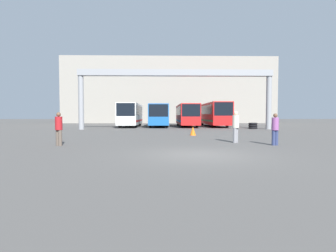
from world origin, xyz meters
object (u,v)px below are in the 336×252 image
at_px(traffic_cone, 193,131).
at_px(tire_stack, 253,126).
at_px(bus_slot_0, 131,114).
at_px(pedestrian_near_left, 59,128).
at_px(pedestrian_near_center, 275,128).
at_px(bus_slot_1, 159,114).
at_px(bus_slot_3, 214,113).
at_px(bus_slot_2, 187,114).
at_px(pedestrian_mid_right, 236,126).

distance_m(traffic_cone, tire_stack, 12.85).
xyz_separation_m(bus_slot_0, pedestrian_near_left, (-1.05, -23.25, -0.90)).
height_order(pedestrian_near_left, pedestrian_near_center, pedestrian_near_left).
bearing_deg(bus_slot_1, bus_slot_3, 4.68).
distance_m(bus_slot_1, bus_slot_3, 7.99).
distance_m(bus_slot_2, pedestrian_near_left, 25.21).
bearing_deg(bus_slot_2, traffic_cone, -93.66).
bearing_deg(pedestrian_near_center, bus_slot_3, -97.88).
distance_m(pedestrian_near_center, tire_stack, 17.53).
bearing_deg(bus_slot_3, pedestrian_near_center, -93.42).
bearing_deg(traffic_cone, pedestrian_near_center, -63.05).
xyz_separation_m(pedestrian_mid_right, traffic_cone, (-1.85, 5.68, -0.63)).
distance_m(bus_slot_0, bus_slot_3, 11.98).
xyz_separation_m(bus_slot_1, traffic_cone, (2.93, -16.43, -1.40)).
height_order(bus_slot_1, pedestrian_near_left, bus_slot_1).
relative_size(bus_slot_3, traffic_cone, 17.28).
bearing_deg(pedestrian_mid_right, traffic_cone, 64.47).
height_order(bus_slot_3, traffic_cone, bus_slot_3).
bearing_deg(pedestrian_near_center, bus_slot_0, -70.21).
bearing_deg(pedestrian_near_center, pedestrian_mid_right, -43.10).
height_order(bus_slot_3, pedestrian_near_left, bus_slot_3).
bearing_deg(pedestrian_mid_right, bus_slot_0, 68.19).
bearing_deg(bus_slot_0, bus_slot_1, 2.84).
bearing_deg(pedestrian_near_center, bus_slot_1, -78.96).
xyz_separation_m(bus_slot_0, tire_stack, (15.22, -6.43, -1.48)).
relative_size(bus_slot_2, pedestrian_mid_right, 6.11).
height_order(pedestrian_near_center, tire_stack, pedestrian_near_center).
height_order(bus_slot_2, bus_slot_3, bus_slot_3).
xyz_separation_m(pedestrian_near_left, tire_stack, (16.27, 16.82, -0.58)).
bearing_deg(traffic_cone, pedestrian_near_left, -138.63).
bearing_deg(pedestrian_near_center, traffic_cone, -67.52).
bearing_deg(bus_slot_2, bus_slot_3, 8.19).
relative_size(bus_slot_2, tire_stack, 10.93).
bearing_deg(pedestrian_near_left, bus_slot_0, -69.45).
bearing_deg(traffic_cone, pedestrian_mid_right, -71.92).
bearing_deg(bus_slot_2, pedestrian_near_center, -83.85).
xyz_separation_m(bus_slot_0, bus_slot_3, (11.95, 0.85, 0.07)).
bearing_deg(bus_slot_0, pedestrian_near_center, -65.74).
relative_size(bus_slot_1, bus_slot_3, 0.90).
bearing_deg(bus_slot_0, bus_slot_2, 1.99).
bearing_deg(pedestrian_mid_right, bus_slot_2, 48.45).
distance_m(bus_slot_3, pedestrian_mid_right, 23.01).
height_order(bus_slot_0, traffic_cone, bus_slot_0).
bearing_deg(bus_slot_3, traffic_cone, -106.42).
xyz_separation_m(bus_slot_0, pedestrian_mid_right, (8.76, -21.92, -0.85)).
bearing_deg(pedestrian_near_center, tire_stack, -110.07).
bearing_deg(bus_slot_1, pedestrian_mid_right, -77.80).
height_order(bus_slot_2, traffic_cone, bus_slot_2).
relative_size(bus_slot_1, traffic_cone, 15.48).
relative_size(bus_slot_1, tire_stack, 10.77).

